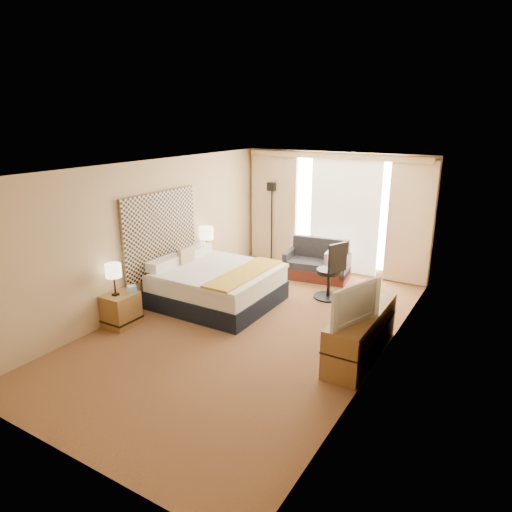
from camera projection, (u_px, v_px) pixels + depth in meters
The scene contains 21 objects.
floor at pixel (252, 327), 7.50m from camera, with size 4.20×7.00×0.02m, color #5F291B.
ceiling at pixel (251, 167), 6.73m from camera, with size 4.20×7.00×0.02m, color white.
wall_back at pixel (335, 212), 9.99m from camera, with size 4.20×0.02×2.60m, color tan.
wall_front at pixel (56, 342), 4.24m from camera, with size 4.20×0.02×2.60m, color tan.
wall_left at pixel (151, 234), 8.15m from camera, with size 0.02×7.00×2.60m, color tan.
wall_right at pixel (385, 274), 6.09m from camera, with size 0.02×7.00×2.60m, color tan.
headboard at pixel (161, 233), 8.30m from camera, with size 0.06×1.85×1.50m, color black.
nightstand_left at pixel (121, 310), 7.47m from camera, with size 0.45×0.52×0.55m, color #8E5F33.
nightstand_right at pixel (211, 268), 9.52m from camera, with size 0.45×0.52×0.55m, color #8E5F33.
media_dresser at pixel (361, 333), 6.50m from camera, with size 0.50×1.80×0.70m, color #8E5F33.
window at pixel (345, 213), 9.83m from camera, with size 2.30×0.02×2.30m, color white.
curtains at pixel (333, 208), 9.86m from camera, with size 4.12×0.19×2.56m.
bed at pixel (217, 285), 8.34m from camera, with size 2.01×1.84×0.98m.
loveseat at pixel (317, 265), 9.70m from camera, with size 1.41×0.88×0.83m.
floor_lamp at pixel (272, 206), 10.53m from camera, with size 0.24×0.24×1.88m.
desk_chair at pixel (331, 274), 8.51m from camera, with size 0.56×0.56×1.12m.
lamp_left at pixel (113, 271), 7.23m from camera, with size 0.25×0.25×0.53m.
lamp_right at pixel (206, 234), 9.28m from camera, with size 0.29×0.29×0.61m.
tissue_box at pixel (132, 289), 7.46m from camera, with size 0.12×0.12×0.11m, color #8DBADA.
telephone at pixel (209, 256), 9.30m from camera, with size 0.17×0.13×0.07m, color black.
television at pixel (351, 301), 6.01m from camera, with size 0.95×0.12×0.55m, color black.
Camera 1 is at (3.57, -5.82, 3.31)m, focal length 32.00 mm.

